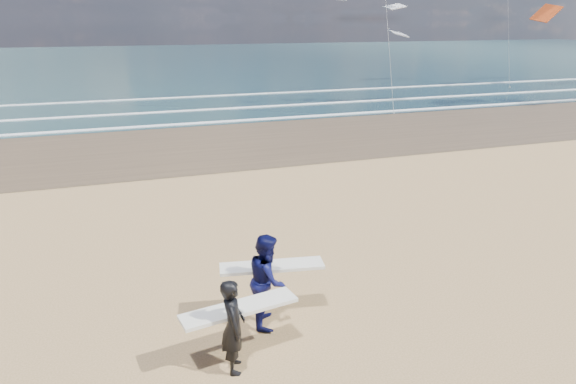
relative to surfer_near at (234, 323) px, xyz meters
name	(u,v)px	position (x,y,z in m)	size (l,w,h in m)	color
wet_sand_strip	(497,120)	(21.19, 18.35, -0.91)	(220.00, 12.00, 0.01)	brown
ocean	(261,59)	(21.19, 72.35, -0.91)	(220.00, 100.00, 0.02)	#1B363C
foam_breakers	(411,97)	(21.19, 28.45, -0.87)	(220.00, 11.70, 0.05)	white
surfer_near	(234,323)	(0.00, 0.00, 0.00)	(2.26, 1.14, 1.80)	black
surfer_far	(268,279)	(1.00, 1.24, 0.08)	(2.26, 1.37, 1.99)	#0B0D3E
kite_1	(388,31)	(16.87, 25.11, 4.36)	(6.32, 4.80, 9.20)	slate
kite_5	(508,3)	(33.85, 33.37, 6.55)	(5.46, 4.70, 13.92)	slate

